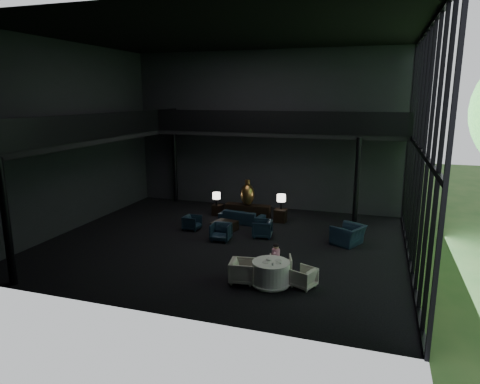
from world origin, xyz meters
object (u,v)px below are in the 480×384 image
(bronze_urn, at_px, (248,194))
(table_lamp_left, at_px, (216,196))
(side_table_left, at_px, (218,210))
(side_table_right, at_px, (280,216))
(lounge_armchair_south, at_px, (221,231))
(window_armchair, at_px, (348,230))
(dining_chair_east, at_px, (303,278))
(table_lamp_right, at_px, (281,199))
(coffee_table, at_px, (224,226))
(dining_table, at_px, (271,275))
(dining_chair_north, at_px, (281,265))
(lounge_armchair_west, at_px, (192,223))
(console, at_px, (248,212))
(sofa, at_px, (242,214))
(child, at_px, (276,252))
(lounge_armchair_east, at_px, (262,228))
(dining_chair_west, at_px, (243,270))

(bronze_urn, height_order, table_lamp_left, bronze_urn)
(side_table_left, bearing_deg, side_table_right, -3.05)
(bronze_urn, xyz_separation_m, lounge_armchair_south, (-0.11, -3.32, -0.81))
(bronze_urn, relative_size, table_lamp_left, 1.89)
(table_lamp_left, bearing_deg, window_armchair, -19.15)
(dining_chair_east, bearing_deg, table_lamp_right, -138.68)
(coffee_table, relative_size, dining_chair_east, 1.52)
(dining_table, bearing_deg, table_lamp_right, 100.00)
(side_table_left, xyz_separation_m, dining_chair_east, (5.42, -6.82, 0.04))
(lounge_armchair_south, distance_m, dining_chair_north, 4.02)
(bronze_urn, xyz_separation_m, window_armchair, (4.84, -2.19, -0.64))
(lounge_armchair_west, bearing_deg, coffee_table, -76.30)
(console, bearing_deg, table_lamp_right, 3.60)
(dining_chair_north, bearing_deg, bronze_urn, -79.86)
(side_table_left, distance_m, lounge_armchair_west, 2.57)
(side_table_right, height_order, sofa, sofa)
(sofa, xyz_separation_m, window_armchair, (4.90, -1.50, 0.17))
(lounge_armchair_south, xyz_separation_m, dining_chair_east, (3.93, -3.29, -0.10))
(lounge_armchair_south, bearing_deg, side_table_left, 109.21)
(bronze_urn, xyz_separation_m, side_table_right, (1.60, 0.04, -0.92))
(side_table_right, height_order, lounge_armchair_south, lounge_armchair_south)
(child, bearing_deg, dining_chair_east, 142.54)
(lounge_armchair_east, height_order, child, child)
(window_armchair, xyz_separation_m, dining_chair_east, (-1.02, -4.42, -0.28))
(dining_chair_north, bearing_deg, console, -80.04)
(bronze_urn, xyz_separation_m, lounge_armchair_east, (1.37, -2.37, -0.80))
(dining_chair_east, xyz_separation_m, dining_chair_west, (-1.89, -0.23, 0.11))
(lounge_armchair_east, height_order, dining_chair_north, lounge_armchair_east)
(console, xyz_separation_m, bronze_urn, (0.00, -0.05, 0.87))
(table_lamp_left, bearing_deg, bronze_urn, -1.78)
(table_lamp_right, height_order, sofa, table_lamp_right)
(sofa, bearing_deg, table_lamp_left, -17.88)
(lounge_armchair_west, height_order, coffee_table, lounge_armchair_west)
(bronze_urn, bearing_deg, console, 90.00)
(table_lamp_right, xyz_separation_m, lounge_armchair_east, (-0.23, -2.52, -0.68))
(dining_table, relative_size, dining_chair_east, 2.21)
(side_table_right, distance_m, window_armchair, 3.94)
(sofa, bearing_deg, side_table_left, -22.48)
(side_table_left, xyz_separation_m, table_lamp_right, (3.20, -0.06, 0.83))
(table_lamp_left, xyz_separation_m, coffee_table, (1.18, -2.12, -0.78))
(console, height_order, coffee_table, console)
(console, height_order, dining_chair_west, dining_chair_west)
(dining_table, bearing_deg, side_table_left, 122.44)
(side_table_right, xyz_separation_m, table_lamp_right, (0.00, 0.11, 0.79))
(lounge_armchair_south, distance_m, window_armchair, 5.08)
(table_lamp_right, bearing_deg, bronze_urn, -174.73)
(child, bearing_deg, table_lamp_left, -53.32)
(console, height_order, window_armchair, window_armchair)
(side_table_right, bearing_deg, coffee_table, -133.81)
(child, bearing_deg, lounge_armchair_east, -67.98)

